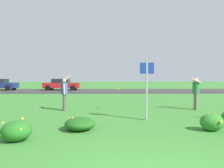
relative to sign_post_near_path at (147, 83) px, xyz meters
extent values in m
plane|color=#387A2D|center=(-0.70, 6.04, -1.47)|extent=(120.00, 120.00, 0.00)
cube|color=#2D2D30|center=(-0.70, 17.54, -1.47)|extent=(120.00, 8.33, 0.01)
cube|color=yellow|center=(-0.70, 17.54, -1.46)|extent=(120.00, 0.16, 0.00)
ellipsoid|color=#1E5619|center=(-2.46, -1.53, -1.27)|extent=(1.00, 1.09, 0.40)
sphere|color=orange|center=(-2.64, -1.65, -1.20)|extent=(0.05, 0.05, 0.05)
sphere|color=orange|center=(-2.78, -1.65, -1.05)|extent=(0.05, 0.05, 0.05)
sphere|color=orange|center=(-2.68, -1.51, -1.22)|extent=(0.06, 0.06, 0.06)
sphere|color=orange|center=(-2.70, -1.52, -1.10)|extent=(0.07, 0.07, 0.07)
ellipsoid|color=#2D7526|center=(1.79, -1.74, -1.20)|extent=(0.75, 0.62, 0.55)
sphere|color=orange|center=(1.66, -1.46, -1.10)|extent=(0.07, 0.07, 0.07)
sphere|color=orange|center=(1.89, -2.08, -1.13)|extent=(0.09, 0.09, 0.09)
sphere|color=orange|center=(1.71, -1.63, -0.94)|extent=(0.06, 0.06, 0.06)
sphere|color=orange|center=(1.88, -1.86, -1.05)|extent=(0.08, 0.08, 0.08)
sphere|color=orange|center=(1.74, -1.83, -0.98)|extent=(0.05, 0.05, 0.05)
sphere|color=orange|center=(1.92, -1.66, -0.90)|extent=(0.06, 0.06, 0.06)
ellipsoid|color=#23661E|center=(-4.01, -2.74, -1.19)|extent=(0.81, 0.78, 0.55)
sphere|color=yellow|center=(-3.87, -2.44, -1.12)|extent=(0.09, 0.09, 0.09)
sphere|color=yellow|center=(-3.79, -3.01, -1.09)|extent=(0.06, 0.06, 0.06)
sphere|color=yellow|center=(-4.00, -2.37, -0.94)|extent=(0.08, 0.08, 0.08)
sphere|color=yellow|center=(-4.38, -2.73, -0.98)|extent=(0.05, 0.05, 0.05)
sphere|color=yellow|center=(-4.11, -2.69, -1.05)|extent=(0.06, 0.06, 0.06)
cube|color=#93969B|center=(0.00, 0.01, -0.26)|extent=(0.07, 0.10, 2.42)
cube|color=navy|center=(0.00, -0.02, 0.60)|extent=(0.56, 0.03, 0.44)
cylinder|color=#2D4C9E|center=(-3.78, 2.57, -0.34)|extent=(0.34, 0.34, 0.59)
sphere|color=tan|center=(-3.78, 2.57, 0.06)|extent=(0.21, 0.21, 0.21)
cylinder|color=#4C4742|center=(-3.78, 2.66, -1.05)|extent=(0.14, 0.14, 0.84)
cylinder|color=#4C4742|center=(-3.78, 2.49, -1.05)|extent=(0.14, 0.14, 0.84)
cylinder|color=tan|center=(-3.72, 2.77, 0.14)|extent=(0.42, 0.10, 0.49)
cylinder|color=tan|center=(-3.76, 2.38, -0.36)|extent=(0.11, 0.09, 0.56)
cylinder|color=#287038|center=(3.08, 2.73, -0.31)|extent=(0.34, 0.34, 0.61)
sphere|color=tan|center=(3.08, 2.73, 0.09)|extent=(0.21, 0.21, 0.21)
cylinder|color=#726B5B|center=(3.08, 2.64, -1.04)|extent=(0.14, 0.14, 0.86)
cylinder|color=#726B5B|center=(3.08, 2.81, -1.04)|extent=(0.14, 0.14, 0.86)
cylinder|color=tan|center=(2.98, 2.53, 0.06)|extent=(0.56, 0.10, 0.31)
cylinder|color=tan|center=(3.05, 2.92, -0.33)|extent=(0.11, 0.09, 0.57)
cylinder|color=orange|center=(-1.04, 2.69, -0.40)|extent=(0.24, 0.23, 0.09)
torus|color=orange|center=(-1.04, 2.69, -0.41)|extent=(0.24, 0.23, 0.09)
cylinder|color=black|center=(-13.95, 20.30, -1.14)|extent=(0.66, 0.22, 0.66)
cylinder|color=black|center=(-13.95, 18.52, -1.14)|extent=(0.66, 0.22, 0.66)
cube|color=maroon|center=(-7.48, 19.41, -0.85)|extent=(4.50, 1.82, 0.66)
cube|color=black|center=(-7.58, 19.41, -0.28)|extent=(2.10, 1.64, 0.52)
cylinder|color=black|center=(-5.93, 20.30, -1.14)|extent=(0.66, 0.22, 0.66)
cylinder|color=black|center=(-5.93, 18.52, -1.14)|extent=(0.66, 0.22, 0.66)
cylinder|color=black|center=(-9.03, 20.30, -1.14)|extent=(0.66, 0.22, 0.66)
cylinder|color=black|center=(-9.03, 18.52, -1.14)|extent=(0.66, 0.22, 0.66)
camera|label=1|loc=(-1.55, -8.61, 0.27)|focal=34.94mm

